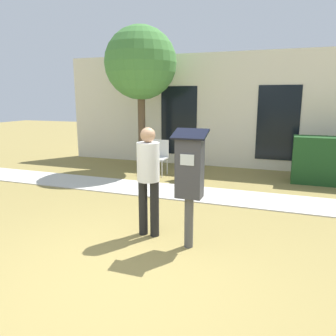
% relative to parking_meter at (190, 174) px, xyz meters
% --- Properties ---
extents(ground_plane, '(40.00, 40.00, 0.00)m').
position_rel_parking_meter_xyz_m(ground_plane, '(-0.49, -0.97, -1.02)').
color(ground_plane, olive).
extents(sidewalk, '(12.00, 1.10, 0.02)m').
position_rel_parking_meter_xyz_m(sidewalk, '(-0.49, 2.42, -1.01)').
color(sidewalk, beige).
rests_on(sidewalk, ground).
extents(building_facade, '(10.00, 0.26, 3.20)m').
position_rel_parking_meter_xyz_m(building_facade, '(-0.49, 5.48, 0.58)').
color(building_facade, beige).
rests_on(building_facade, ground).
extents(parking_meter, '(0.44, 0.31, 1.59)m').
position_rel_parking_meter_xyz_m(parking_meter, '(0.00, 0.00, 0.00)').
color(parking_meter, '#4C4C4C').
rests_on(parking_meter, ground).
extents(person_standing, '(0.32, 0.32, 1.58)m').
position_rel_parking_meter_xyz_m(person_standing, '(-0.66, 0.18, -0.09)').
color(person_standing, black).
rests_on(person_standing, ground).
extents(outdoor_chair_left, '(0.44, 0.44, 0.90)m').
position_rel_parking_meter_xyz_m(outdoor_chair_left, '(-1.93, 3.83, -0.49)').
color(outdoor_chair_left, silver).
rests_on(outdoor_chair_left, ground).
extents(outdoor_chair_middle, '(0.44, 0.44, 0.90)m').
position_rel_parking_meter_xyz_m(outdoor_chair_middle, '(-1.02, 3.52, -0.49)').
color(outdoor_chair_middle, silver).
rests_on(outdoor_chair_middle, ground).
extents(hedge_row, '(1.82, 0.60, 1.10)m').
position_rel_parking_meter_xyz_m(hedge_row, '(2.23, 4.25, -0.47)').
color(hedge_row, '#1E471E').
rests_on(hedge_row, ground).
extents(tree, '(1.90, 1.90, 3.82)m').
position_rel_parking_meter_xyz_m(tree, '(-2.60, 4.25, 1.83)').
color(tree, brown).
rests_on(tree, ground).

